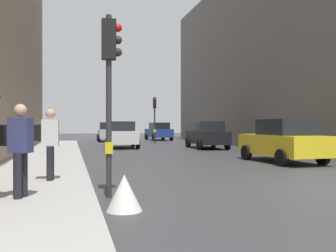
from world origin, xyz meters
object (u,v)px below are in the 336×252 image
(traffic_light_near_left, at_px, (110,72))
(car_white_compact, at_px, (122,135))
(car_blue_van, at_px, (159,131))
(pedestrian_with_grey_backpack, at_px, (18,145))
(car_yellow_taxi, at_px, (283,141))
(traffic_light_far_median, at_px, (155,111))
(car_silver_hatchback, at_px, (108,132))
(car_dark_suv, at_px, (207,135))
(warning_sign_triangle, at_px, (124,193))
(pedestrian_with_black_backpack, at_px, (48,140))

(traffic_light_near_left, relative_size, car_white_compact, 0.90)
(car_blue_van, bearing_deg, pedestrian_with_grey_backpack, -108.17)
(car_yellow_taxi, bearing_deg, traffic_light_far_median, 95.88)
(car_silver_hatchback, relative_size, pedestrian_with_grey_backpack, 2.40)
(car_dark_suv, height_order, warning_sign_triangle, car_dark_suv)
(pedestrian_with_black_backpack, bearing_deg, pedestrian_with_grey_backpack, -100.83)
(traffic_light_far_median, relative_size, traffic_light_near_left, 1.00)
(car_white_compact, relative_size, car_dark_suv, 1.00)
(car_silver_hatchback, xyz_separation_m, car_white_compact, (-0.09, -10.10, 0.00))
(warning_sign_triangle, bearing_deg, car_white_compact, 82.60)
(traffic_light_near_left, bearing_deg, traffic_light_far_median, 75.08)
(car_dark_suv, height_order, pedestrian_with_grey_backpack, pedestrian_with_grey_backpack)
(car_silver_hatchback, bearing_deg, traffic_light_near_left, -95.46)
(traffic_light_near_left, relative_size, car_dark_suv, 0.90)
(car_silver_hatchback, xyz_separation_m, warning_sign_triangle, (-2.47, -28.42, -0.55))
(car_yellow_taxi, xyz_separation_m, car_silver_hatchback, (-5.00, 21.47, 0.00))
(car_yellow_taxi, bearing_deg, pedestrian_with_grey_backpack, -147.10)
(car_silver_hatchback, height_order, car_dark_suv, same)
(traffic_light_far_median, bearing_deg, traffic_light_near_left, -104.92)
(car_yellow_taxi, height_order, car_dark_suv, same)
(pedestrian_with_black_backpack, height_order, warning_sign_triangle, pedestrian_with_black_backpack)
(car_silver_hatchback, bearing_deg, car_white_compact, -90.51)
(pedestrian_with_black_backpack, distance_m, warning_sign_triangle, 3.53)
(car_white_compact, bearing_deg, car_yellow_taxi, -65.87)
(traffic_light_far_median, distance_m, pedestrian_with_black_backpack, 21.62)
(car_white_compact, height_order, car_blue_van, same)
(pedestrian_with_black_backpack, bearing_deg, car_yellow_taxi, 23.30)
(car_yellow_taxi, relative_size, car_silver_hatchback, 1.00)
(car_dark_suv, distance_m, pedestrian_with_grey_backpack, 17.98)
(car_white_compact, distance_m, car_dark_suv, 5.68)
(warning_sign_triangle, bearing_deg, car_blue_van, 75.68)
(car_yellow_taxi, xyz_separation_m, warning_sign_triangle, (-7.47, -6.95, -0.55))
(pedestrian_with_black_backpack, bearing_deg, car_dark_suv, 55.12)
(traffic_light_far_median, distance_m, car_blue_van, 6.92)
(pedestrian_with_black_backpack, bearing_deg, warning_sign_triangle, -64.76)
(car_dark_suv, distance_m, pedestrian_with_black_backpack, 15.90)
(pedestrian_with_grey_backpack, bearing_deg, car_yellow_taxi, 32.90)
(traffic_light_near_left, distance_m, car_yellow_taxi, 9.62)
(car_yellow_taxi, height_order, car_white_compact, same)
(traffic_light_far_median, bearing_deg, warning_sign_triangle, -103.84)
(car_dark_suv, height_order, car_blue_van, same)
(car_white_compact, relative_size, car_blue_van, 0.99)
(pedestrian_with_grey_backpack, bearing_deg, traffic_light_near_left, 13.15)
(car_yellow_taxi, distance_m, pedestrian_with_grey_backpack, 11.14)
(car_silver_hatchback, xyz_separation_m, car_dark_suv, (5.16, -12.27, 0.00))
(car_silver_hatchback, relative_size, car_blue_van, 0.98)
(car_dark_suv, xyz_separation_m, pedestrian_with_black_backpack, (-9.09, -13.05, 0.29))
(car_blue_van, bearing_deg, traffic_light_far_median, -106.03)
(traffic_light_near_left, xyz_separation_m, pedestrian_with_grey_backpack, (-1.76, -0.41, -1.49))
(traffic_light_far_median, bearing_deg, car_white_compact, -123.58)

